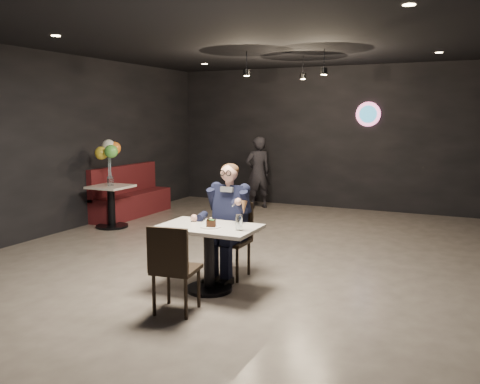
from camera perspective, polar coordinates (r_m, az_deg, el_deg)
The scene contains 17 objects.
floor at distance 7.08m, azimuth 0.15°, elevation -7.55°, with size 9.00×9.00×0.00m, color gray.
wall_sign at distance 10.84m, azimuth 14.20°, elevation 8.47°, with size 0.50×0.06×0.50m, color pink, non-canonical shape.
pendant_lights at distance 8.71m, azimuth 5.87°, elevation 14.53°, with size 1.40×1.20×0.36m, color black.
main_table at distance 5.78m, azimuth -3.49°, elevation -7.44°, with size 1.10×0.70×0.75m, color silver.
chair_far at distance 6.23m, azimuth -1.08°, elevation -5.44°, with size 0.42×0.46×0.92m, color black.
chair_near at distance 5.18m, azimuth -7.16°, elevation -8.39°, with size 0.42×0.46×0.92m, color black.
seated_man at distance 6.17m, azimuth -1.08°, elevation -3.09°, with size 0.60×0.80×1.44m, color black.
dessert_plate at distance 5.61m, azimuth -3.31°, elevation -3.91°, with size 0.23×0.23×0.01m, color white.
cake_slice at distance 5.59m, azimuth -3.25°, elevation -3.53°, with size 0.10×0.08×0.07m, color black.
mint_leaf at distance 5.55m, azimuth -3.21°, elevation -3.13°, with size 0.07×0.04×0.01m, color #287B31.
sundae_glass at distance 5.45m, azimuth -0.11°, elevation -3.44°, with size 0.07×0.07×0.17m, color silver.
wafer_cone at distance 5.40m, azimuth 0.45°, elevation -1.73°, with size 0.07×0.07×0.14m, color tan.
booth_bench at distance 10.22m, azimuth -12.04°, elevation 0.11°, with size 0.50×2.00×1.00m, color #430E17.
side_table at distance 9.28m, azimuth -14.25°, elevation -1.40°, with size 0.65×0.65×0.81m, color silver.
balloon_vase at distance 9.21m, azimuth -14.35°, elevation 1.21°, with size 0.11×0.11×0.16m, color silver.
balloon_bunch at distance 9.17m, azimuth -14.44°, elevation 3.79°, with size 0.42×0.42×0.69m, color yellow.
passerby at distance 10.87m, azimuth 2.02°, elevation 2.21°, with size 0.56×0.37×1.53m, color black.
Camera 1 is at (2.86, -6.18, 1.96)m, focal length 38.00 mm.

